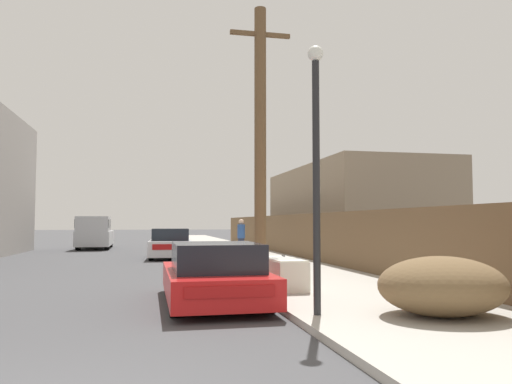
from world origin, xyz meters
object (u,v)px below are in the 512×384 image
parked_sports_car_red (214,276)px  pickup_truck (95,233)px  discarded_fridge (283,273)px  utility_pole (260,136)px  street_lamp (316,155)px  brush_pile (442,286)px  car_parked_mid (171,244)px  pedestrian (241,237)px

parked_sports_car_red → pickup_truck: size_ratio=0.76×
discarded_fridge → parked_sports_car_red: 2.05m
utility_pole → street_lamp: size_ratio=1.77×
pickup_truck → brush_pile: bearing=106.8°
car_parked_mid → utility_pole: 9.65m
discarded_fridge → pickup_truck: 21.45m
pedestrian → street_lamp: bearing=-95.5°
car_parked_mid → pedestrian: (3.07, -0.85, 0.32)m
car_parked_mid → utility_pole: (2.18, -8.73, 3.48)m
pickup_truck → pedestrian: pickup_truck is taller
pedestrian → car_parked_mid: bearing=164.5°
discarded_fridge → parked_sports_car_red: bearing=-147.2°
car_parked_mid → street_lamp: bearing=-80.6°
discarded_fridge → pedestrian: 11.02m
parked_sports_car_red → utility_pole: bearing=66.1°
parked_sports_car_red → pedestrian: 12.41m
parked_sports_car_red → brush_pile: size_ratio=2.03×
discarded_fridge → street_lamp: bearing=-96.7°
pickup_truck → street_lamp: size_ratio=1.25×
brush_pile → street_lamp: bearing=165.3°
utility_pole → pedestrian: 8.53m
discarded_fridge → car_parked_mid: car_parked_mid is taller
discarded_fridge → pedestrian: bearing=83.4°
parked_sports_car_red → pickup_truck: 22.14m
parked_sports_car_red → pedestrian: size_ratio=2.55×
utility_pole → brush_pile: utility_pole is taller
parked_sports_car_red → car_parked_mid: (-0.31, 12.95, 0.07)m
street_lamp → brush_pile: size_ratio=2.15×
pickup_truck → utility_pole: (6.33, -17.47, 3.14)m
pedestrian → pickup_truck: bearing=127.0°
car_parked_mid → pickup_truck: pickup_truck is taller
street_lamp → pedestrian: 14.39m
car_parked_mid → utility_pole: utility_pole is taller
car_parked_mid → street_lamp: street_lamp is taller
discarded_fridge → pickup_truck: (-6.16, 20.54, 0.51)m
discarded_fridge → pedestrian: size_ratio=1.14×
pedestrian → discarded_fridge: bearing=-95.5°
car_parked_mid → pedestrian: 3.20m
discarded_fridge → pedestrian: pedestrian is taller
street_lamp → parked_sports_car_red: bearing=123.1°
street_lamp → car_parked_mid: bearing=96.4°
pickup_truck → pedestrian: 12.00m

